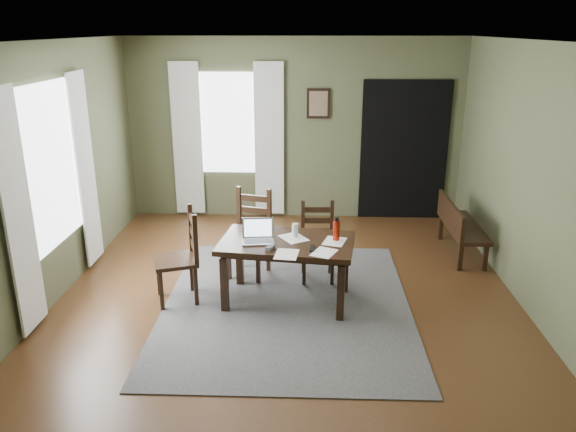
{
  "coord_description": "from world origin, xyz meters",
  "views": [
    {
      "loc": [
        0.21,
        -5.39,
        2.83
      ],
      "look_at": [
        0.0,
        0.3,
        0.9
      ],
      "focal_mm": 35.0,
      "sensor_mm": 36.0,
      "label": 1
    }
  ],
  "objects_px": {
    "chair_back_left": "(250,234)",
    "laptop": "(258,235)",
    "dining_table": "(287,248)",
    "chair_back_right": "(318,242)",
    "water_bottle": "(336,230)",
    "chair_end": "(181,257)",
    "bench": "(459,224)"
  },
  "relations": [
    {
      "from": "chair_back_left",
      "to": "laptop",
      "type": "bearing_deg",
      "value": -62.33
    },
    {
      "from": "dining_table",
      "to": "chair_back_left",
      "type": "distance_m",
      "value": 0.85
    },
    {
      "from": "chair_back_right",
      "to": "water_bottle",
      "type": "height_order",
      "value": "water_bottle"
    },
    {
      "from": "chair_end",
      "to": "chair_back_left",
      "type": "xyz_separation_m",
      "value": [
        0.67,
        0.71,
        0.0
      ]
    },
    {
      "from": "chair_back_right",
      "to": "chair_end",
      "type": "bearing_deg",
      "value": -159.23
    },
    {
      "from": "laptop",
      "to": "water_bottle",
      "type": "relative_size",
      "value": 1.43
    },
    {
      "from": "bench",
      "to": "dining_table",
      "type": "bearing_deg",
      "value": 123.34
    },
    {
      "from": "dining_table",
      "to": "water_bottle",
      "type": "height_order",
      "value": "water_bottle"
    },
    {
      "from": "chair_back_left",
      "to": "laptop",
      "type": "distance_m",
      "value": 0.77
    },
    {
      "from": "water_bottle",
      "to": "chair_end",
      "type": "bearing_deg",
      "value": -178.57
    },
    {
      "from": "dining_table",
      "to": "water_bottle",
      "type": "relative_size",
      "value": 5.95
    },
    {
      "from": "chair_end",
      "to": "chair_back_right",
      "type": "bearing_deg",
      "value": 94.33
    },
    {
      "from": "chair_back_left",
      "to": "chair_back_right",
      "type": "bearing_deg",
      "value": 8.6
    },
    {
      "from": "chair_back_left",
      "to": "chair_back_right",
      "type": "distance_m",
      "value": 0.8
    },
    {
      "from": "chair_end",
      "to": "bench",
      "type": "relative_size",
      "value": 0.82
    },
    {
      "from": "chair_end",
      "to": "chair_back_right",
      "type": "xyz_separation_m",
      "value": [
        1.46,
        0.62,
        -0.05
      ]
    },
    {
      "from": "chair_back_left",
      "to": "bench",
      "type": "relative_size",
      "value": 0.82
    },
    {
      "from": "dining_table",
      "to": "bench",
      "type": "height_order",
      "value": "dining_table"
    },
    {
      "from": "bench",
      "to": "water_bottle",
      "type": "xyz_separation_m",
      "value": [
        -1.65,
        -1.39,
        0.4
      ]
    },
    {
      "from": "chair_back_left",
      "to": "laptop",
      "type": "height_order",
      "value": "chair_back_left"
    },
    {
      "from": "chair_back_left",
      "to": "water_bottle",
      "type": "height_order",
      "value": "chair_back_left"
    },
    {
      "from": "chair_end",
      "to": "bench",
      "type": "xyz_separation_m",
      "value": [
        3.29,
        1.43,
        -0.08
      ]
    },
    {
      "from": "chair_back_left",
      "to": "chair_back_right",
      "type": "xyz_separation_m",
      "value": [
        0.79,
        -0.09,
        -0.06
      ]
    },
    {
      "from": "bench",
      "to": "water_bottle",
      "type": "relative_size",
      "value": 4.99
    },
    {
      "from": "dining_table",
      "to": "bench",
      "type": "distance_m",
      "value": 2.59
    },
    {
      "from": "bench",
      "to": "laptop",
      "type": "distance_m",
      "value": 2.87
    },
    {
      "from": "chair_end",
      "to": "water_bottle",
      "type": "bearing_deg",
      "value": 72.8
    },
    {
      "from": "chair_back_right",
      "to": "bench",
      "type": "height_order",
      "value": "chair_back_right"
    },
    {
      "from": "chair_back_right",
      "to": "laptop",
      "type": "relative_size",
      "value": 2.55
    },
    {
      "from": "dining_table",
      "to": "chair_end",
      "type": "xyz_separation_m",
      "value": [
        -1.13,
        -0.01,
        -0.12
      ]
    },
    {
      "from": "chair_back_right",
      "to": "bench",
      "type": "xyz_separation_m",
      "value": [
        1.83,
        0.81,
        -0.03
      ]
    },
    {
      "from": "chair_back_right",
      "to": "water_bottle",
      "type": "distance_m",
      "value": 0.71
    }
  ]
}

